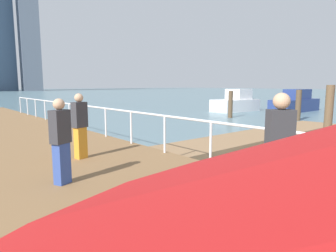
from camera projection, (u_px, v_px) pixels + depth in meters
ground_plane at (88, 120)px, 19.26m from camera, size 300.00×300.00×0.00m
floating_dock at (258, 136)px, 12.74m from camera, size 12.54×2.00×0.18m
boardwalk_railing at (131, 118)px, 9.47m from camera, size 0.06×27.44×1.08m
dock_piling_0 at (230, 104)px, 20.53m from camera, size 0.31×0.31×1.89m
dock_piling_1 at (328, 116)px, 10.89m from camera, size 0.29×0.29×2.30m
dock_piling_2 at (298, 105)px, 18.89m from camera, size 0.35×0.35×1.99m
moored_boat_0 at (236, 103)px, 25.65m from camera, size 4.42×2.32×1.93m
moored_boat_1 at (295, 103)px, 25.33m from camera, size 5.83×1.77×1.92m
pedestrian_0 at (80, 125)px, 7.56m from camera, size 0.40×0.31×1.69m
pedestrian_1 at (279, 153)px, 4.19m from camera, size 0.42×0.39×1.80m
pedestrian_2 at (61, 140)px, 5.60m from camera, size 0.42×0.35×1.66m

